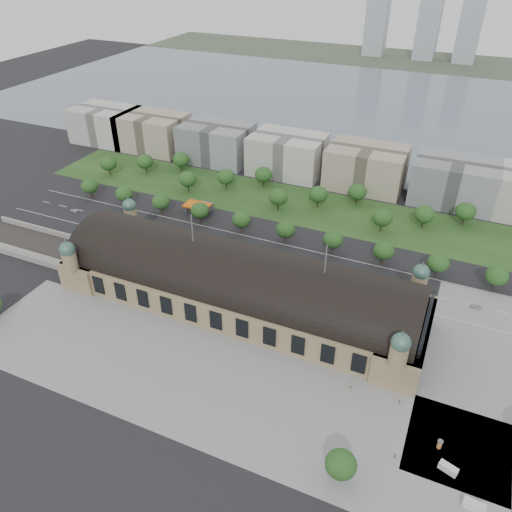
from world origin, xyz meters
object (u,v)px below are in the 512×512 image
at_px(traffic_car_6, 476,307).
at_px(parked_car_6, 183,250).
at_px(traffic_car_2, 168,234).
at_px(pedestrian_0, 350,388).
at_px(pedestrian_2, 399,402).
at_px(parked_car_2, 168,251).
at_px(petrol_station, 202,206).
at_px(traffic_car_3, 204,234).
at_px(bus_east, 350,284).
at_px(traffic_car_5, 370,280).
at_px(bus_mid, 320,273).
at_px(bus_west, 254,264).
at_px(parked_car_4, 157,243).
at_px(van_east, 447,468).
at_px(traffic_car_4, 250,260).
at_px(parked_car_3, 145,240).
at_px(pedestrian_1, 395,456).
at_px(pedestrian_3, 442,467).
at_px(parked_car_0, 121,239).
at_px(traffic_car_0, 74,211).
at_px(traffic_car_1, 147,221).
at_px(parked_car_5, 182,255).
at_px(advertising_column, 440,444).
at_px(van_south, 473,505).
at_px(parked_car_1, 160,244).

bearing_deg(traffic_car_6, parked_car_6, -87.28).
relative_size(traffic_car_2, pedestrian_0, 2.96).
bearing_deg(pedestrian_0, pedestrian_2, 6.60).
bearing_deg(parked_car_2, petrol_station, 165.24).
xyz_separation_m(traffic_car_3, bus_east, (79.30, -12.65, 1.03)).
relative_size(traffic_car_5, bus_mid, 0.30).
bearing_deg(bus_west, parked_car_4, 87.09).
bearing_deg(pedestrian_0, van_east, -25.14).
bearing_deg(traffic_car_6, traffic_car_4, -88.76).
height_order(parked_car_4, pedestrian_2, pedestrian_2).
xyz_separation_m(traffic_car_2, van_east, (144.73, -79.72, 0.34)).
height_order(parked_car_2, bus_east, bus_east).
distance_m(traffic_car_6, bus_west, 95.99).
relative_size(bus_mid, bus_east, 1.01).
bearing_deg(parked_car_3, parked_car_4, 68.24).
bearing_deg(traffic_car_4, pedestrian_1, 48.09).
relative_size(parked_car_4, pedestrian_3, 2.69).
bearing_deg(bus_east, pedestrian_0, -168.57).
distance_m(traffic_car_4, pedestrian_1, 113.03).
xyz_separation_m(traffic_car_6, pedestrian_1, (-16.80, -83.57, 0.14)).
relative_size(traffic_car_3, pedestrian_1, 3.37).
xyz_separation_m(parked_car_0, pedestrian_0, (130.10, -47.97, 0.15)).
bearing_deg(traffic_car_0, pedestrian_3, 69.65).
xyz_separation_m(traffic_car_5, bus_mid, (-21.57, -5.80, 1.16)).
height_order(parked_car_3, pedestrian_1, pedestrian_1).
bearing_deg(traffic_car_1, parked_car_6, -113.09).
distance_m(parked_car_2, parked_car_4, 9.78).
height_order(parked_car_3, parked_car_4, parked_car_4).
height_order(petrol_station, traffic_car_1, petrol_station).
relative_size(bus_mid, pedestrian_3, 7.63).
xyz_separation_m(parked_car_5, pedestrian_1, (113.36, -67.80, -0.04)).
height_order(traffic_car_6, bus_west, bus_west).
distance_m(traffic_car_2, pedestrian_0, 127.59).
distance_m(traffic_car_6, parked_car_6, 132.68).
xyz_separation_m(parked_car_2, bus_mid, (72.66, 11.00, 1.03)).
relative_size(traffic_car_0, traffic_car_3, 0.84).
distance_m(bus_mid, bus_east, 14.60).
xyz_separation_m(parked_car_5, van_east, (127.76, -65.82, 0.29)).
distance_m(petrol_station, parked_car_5, 46.43).
bearing_deg(parked_car_2, parked_car_0, -112.38).
xyz_separation_m(traffic_car_0, parked_car_4, (60.81, -10.43, 0.01)).
relative_size(traffic_car_4, advertising_column, 1.20).
height_order(traffic_car_1, traffic_car_4, traffic_car_1).
distance_m(parked_car_2, pedestrian_3, 149.53).
distance_m(traffic_car_6, van_east, 81.64).
distance_m(traffic_car_3, pedestrian_1, 144.27).
height_order(van_south, advertising_column, advertising_column).
xyz_separation_m(parked_car_3, pedestrian_0, (118.69, -51.97, 0.20)).
xyz_separation_m(parked_car_1, pedestrian_0, (109.58, -51.97, 0.27)).
bearing_deg(advertising_column, pedestrian_3, -76.12).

